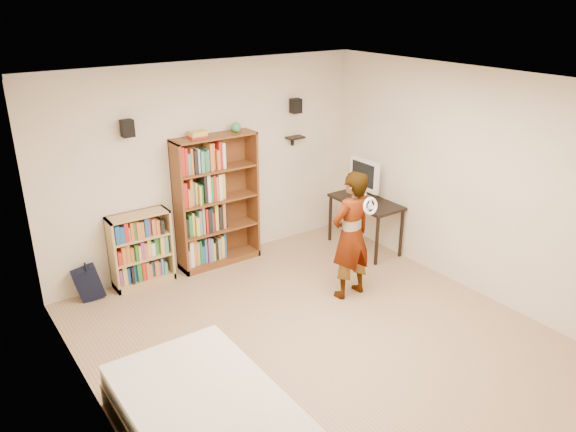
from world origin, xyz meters
name	(u,v)px	position (x,y,z in m)	size (l,w,h in m)	color
ground	(323,343)	(0.00, 0.00, 0.00)	(4.50, 5.00, 0.01)	tan
room_shell	(327,186)	(0.00, 0.00, 1.76)	(4.52, 5.02, 2.71)	white
crown_molding	(330,89)	(0.00, 0.00, 2.67)	(4.50, 5.00, 0.06)	silver
speaker_left	(127,128)	(-1.05, 2.40, 2.00)	(0.14, 0.12, 0.20)	black
speaker_right	(296,106)	(1.35, 2.40, 2.00)	(0.14, 0.12, 0.20)	black
wall_shelf	(295,138)	(1.35, 2.41, 1.55)	(0.25, 0.16, 0.03)	black
tall_bookshelf	(217,201)	(0.03, 2.34, 0.89)	(1.12, 0.33, 1.78)	brown
low_bookshelf	(141,249)	(-1.06, 2.36, 0.47)	(0.76, 0.28, 0.95)	tan
computer_desk	(365,224)	(1.96, 1.54, 0.37)	(0.54, 1.08, 0.73)	black
imac	(363,179)	(2.01, 1.68, 1.01)	(0.11, 0.55, 0.55)	white
daybed	(205,412)	(-1.64, -0.51, 0.27)	(1.17, 1.80, 0.53)	white
person	(351,235)	(0.90, 0.64, 0.79)	(0.58, 0.38, 1.58)	black
wii_wheel	(370,206)	(0.90, 0.34, 1.26)	(0.20, 0.20, 0.04)	white
navy_bag	(88,283)	(-1.75, 2.35, 0.22)	(0.32, 0.21, 0.43)	black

